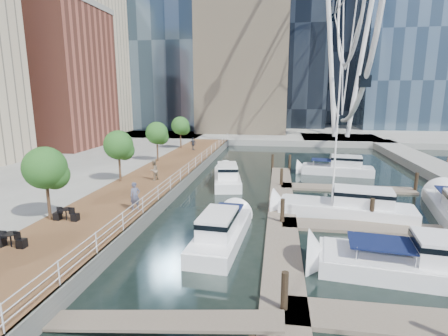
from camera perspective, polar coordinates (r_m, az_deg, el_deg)
ground at (r=17.35m, az=-0.83°, el=-18.03°), size 520.00×520.00×0.00m
boardwalk at (r=33.01m, az=-11.96°, el=-2.69°), size 6.00×60.00×1.00m
seawall at (r=32.08m, az=-6.93°, el=-2.94°), size 0.25×60.00×1.00m
land_far at (r=117.14m, az=7.63°, el=7.77°), size 200.00×114.00×1.00m
pier at (r=68.29m, az=18.48°, el=4.40°), size 14.00×12.00×1.00m
railing at (r=31.86m, az=-7.15°, el=-1.15°), size 0.10×60.00×1.05m
floating_docks at (r=26.67m, az=20.24°, el=-6.70°), size 16.00×34.00×2.60m
street_trees at (r=32.32m, az=-16.86°, el=3.60°), size 2.60×42.60×4.60m
yacht_foreground at (r=20.24m, az=30.87°, el=-15.22°), size 11.92×4.47×2.15m
pedestrian_near at (r=24.34m, az=-14.31°, el=-4.48°), size 0.83×0.79×1.91m
pedestrian_mid at (r=32.34m, az=-11.38°, el=-0.36°), size 0.96×1.08×1.86m
pedestrian_far at (r=49.47m, az=-5.04°, el=3.96°), size 1.12×0.77×1.77m
moored_yachts at (r=26.85m, az=18.78°, el=-7.58°), size 22.29×37.11×11.50m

